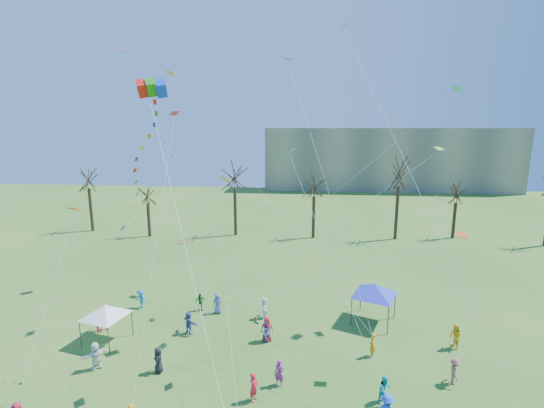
# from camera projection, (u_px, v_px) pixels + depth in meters

# --- Properties ---
(distant_building) EXTENTS (60.00, 14.00, 15.00)m
(distant_building) POSITION_uv_depth(u_px,v_px,m) (387.00, 159.00, 94.51)
(distant_building) COLOR gray
(distant_building) RESTS_ON ground
(bare_tree_row) EXTENTS (68.35, 7.56, 11.52)m
(bare_tree_row) POSITION_uv_depth(u_px,v_px,m) (319.00, 187.00, 51.54)
(bare_tree_row) COLOR black
(bare_tree_row) RESTS_ON ground
(big_box_kite) EXTENTS (5.09, 7.40, 21.01)m
(big_box_kite) POSITION_uv_depth(u_px,v_px,m) (145.00, 168.00, 22.95)
(big_box_kite) COLOR red
(big_box_kite) RESTS_ON ground
(canopy_tent_white) EXTENTS (3.64, 3.64, 2.80)m
(canopy_tent_white) POSITION_uv_depth(u_px,v_px,m) (105.00, 311.00, 26.82)
(canopy_tent_white) COLOR #3F3F44
(canopy_tent_white) RESTS_ON ground
(canopy_tent_blue) EXTENTS (3.95, 3.95, 3.19)m
(canopy_tent_blue) POSITION_uv_depth(u_px,v_px,m) (375.00, 290.00, 29.51)
(canopy_tent_blue) COLOR #3F3F44
(canopy_tent_blue) RESTS_ON ground
(festival_crowd) EXTENTS (26.68, 14.52, 1.85)m
(festival_crowd) POSITION_uv_depth(u_px,v_px,m) (249.00, 348.00, 24.89)
(festival_crowd) COLOR #B11636
(festival_crowd) RESTS_ON ground
(small_kites_aloft) EXTENTS (27.72, 19.10, 32.80)m
(small_kites_aloft) POSITION_uv_depth(u_px,v_px,m) (275.00, 154.00, 26.87)
(small_kites_aloft) COLOR #F74D0D
(small_kites_aloft) RESTS_ON ground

